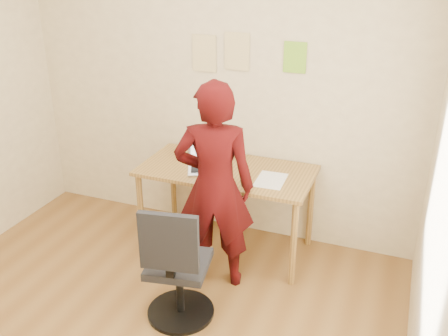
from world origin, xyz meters
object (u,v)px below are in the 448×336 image
at_px(phone, 245,183).
at_px(office_chair, 177,273).
at_px(desk, 227,179).
at_px(person, 215,187).
at_px(laptop, 209,162).

relative_size(phone, office_chair, 0.14).
height_order(desk, person, person).
xyz_separation_m(laptop, office_chair, (0.15, -0.95, -0.40)).
height_order(desk, phone, phone).
bearing_deg(laptop, desk, -10.36).
bearing_deg(phone, laptop, 128.92).
distance_m(laptop, phone, 0.41).
xyz_separation_m(desk, person, (0.08, -0.45, 0.14)).
bearing_deg(office_chair, phone, 64.53).
height_order(laptop, office_chair, laptop).
relative_size(phone, person, 0.08).
height_order(phone, person, person).
distance_m(phone, office_chair, 0.88).
distance_m(laptop, person, 0.47).
relative_size(laptop, person, 0.27).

